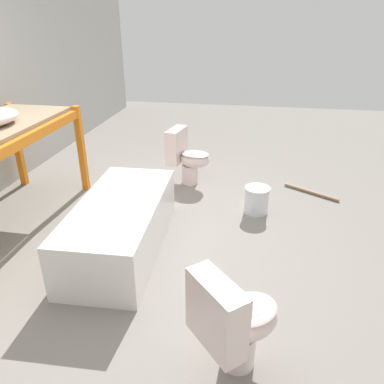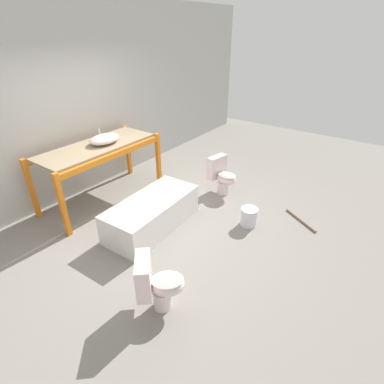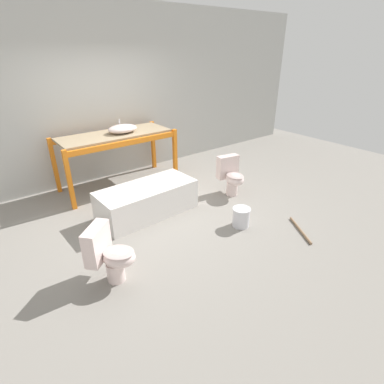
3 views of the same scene
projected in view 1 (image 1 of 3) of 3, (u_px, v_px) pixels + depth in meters
ground_plane at (125, 241)px, 3.53m from camera, size 12.00×12.00×0.00m
bathtub_main at (121, 222)px, 3.31m from camera, size 1.56×0.74×0.48m
toilet_near at (234, 321)px, 2.13m from camera, size 0.59×0.60×0.69m
toilet_far at (187, 156)px, 4.60m from camera, size 0.43×0.55×0.69m
bucket_white at (257, 199)px, 3.98m from camera, size 0.27×0.27×0.29m
loose_pipe at (311, 192)px, 4.45m from camera, size 0.39×0.60×0.04m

